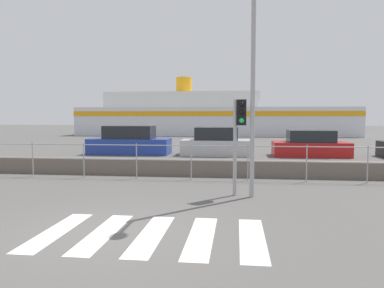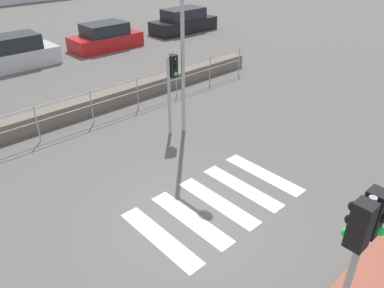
# 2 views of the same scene
# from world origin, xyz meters

# --- Properties ---
(ground_plane) EXTENTS (160.00, 160.00, 0.00)m
(ground_plane) POSITION_xyz_m (0.00, 0.00, 0.00)
(ground_plane) COLOR #565451
(crosswalk) EXTENTS (4.05, 2.40, 0.01)m
(crosswalk) POSITION_xyz_m (0.94, 0.00, 0.00)
(crosswalk) COLOR silver
(crosswalk) RESTS_ON ground_plane
(seawall) EXTENTS (18.88, 0.55, 0.57)m
(seawall) POSITION_xyz_m (0.00, 6.82, 0.28)
(seawall) COLOR #6B6056
(seawall) RESTS_ON ground_plane
(harbor_fence) EXTENTS (17.03, 0.04, 1.21)m
(harbor_fence) POSITION_xyz_m (0.00, 5.94, 0.79)
(harbor_fence) COLOR #9EA0A3
(harbor_fence) RESTS_ON ground_plane
(traffic_light_far) EXTENTS (0.34, 0.32, 2.57)m
(traffic_light_far) POSITION_xyz_m (2.52, 3.56, 1.89)
(traffic_light_far) COLOR #9EA0A3
(traffic_light_far) RESTS_ON ground_plane
(streetlamp) EXTENTS (0.32, 1.26, 6.04)m
(streetlamp) POSITION_xyz_m (2.86, 3.18, 3.76)
(streetlamp) COLOR #9EA0A3
(streetlamp) RESTS_ON ground_plane
(ferry_boat) EXTENTS (30.25, 8.35, 6.58)m
(ferry_boat) POSITION_xyz_m (-0.73, 36.53, 2.04)
(ferry_boat) COLOR silver
(ferry_boat) RESTS_ON ground_plane
(parked_car_blue) EXTENTS (4.54, 1.73, 1.60)m
(parked_car_blue) POSITION_xyz_m (-3.53, 13.96, 0.68)
(parked_car_blue) COLOR #233D9E
(parked_car_blue) RESTS_ON ground_plane
(parked_car_silver) EXTENTS (3.83, 1.78, 1.53)m
(parked_car_silver) POSITION_xyz_m (1.37, 13.96, 0.65)
(parked_car_silver) COLOR #BCBCC1
(parked_car_silver) RESTS_ON ground_plane
(parked_car_red) EXTENTS (3.91, 1.85, 1.39)m
(parked_car_red) POSITION_xyz_m (6.36, 13.96, 0.59)
(parked_car_red) COLOR #B21919
(parked_car_red) RESTS_ON ground_plane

